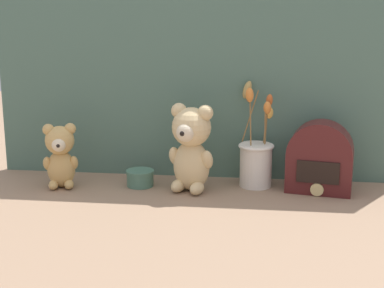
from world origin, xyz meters
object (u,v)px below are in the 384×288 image
(teddy_bear_medium, at_px, (60,154))
(decorative_tin_tall, at_px, (140,178))
(teddy_bear_large, at_px, (191,146))
(flower_vase, at_px, (256,159))
(vintage_radio, at_px, (320,161))

(teddy_bear_medium, distance_m, decorative_tin_tall, 0.27)
(teddy_bear_large, height_order, flower_vase, flower_vase)
(teddy_bear_large, xyz_separation_m, teddy_bear_medium, (-0.43, -0.02, -0.04))
(teddy_bear_large, bearing_deg, decorative_tin_tall, 171.16)
(teddy_bear_large, distance_m, vintage_radio, 0.41)
(teddy_bear_large, relative_size, flower_vase, 0.82)
(teddy_bear_large, distance_m, flower_vase, 0.22)
(decorative_tin_tall, bearing_deg, vintage_radio, 1.08)
(decorative_tin_tall, bearing_deg, teddy_bear_medium, -170.35)
(teddy_bear_medium, distance_m, vintage_radio, 0.83)
(teddy_bear_medium, xyz_separation_m, flower_vase, (0.63, 0.09, -0.02))
(teddy_bear_medium, xyz_separation_m, decorative_tin_tall, (0.25, 0.04, -0.08))
(flower_vase, distance_m, vintage_radio, 0.21)
(flower_vase, relative_size, decorative_tin_tall, 3.70)
(teddy_bear_large, height_order, teddy_bear_medium, teddy_bear_large)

